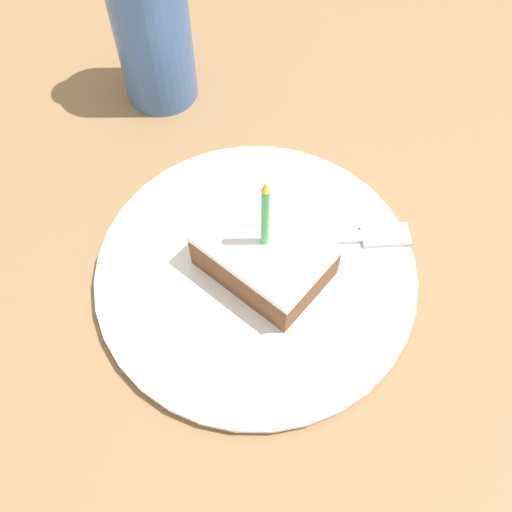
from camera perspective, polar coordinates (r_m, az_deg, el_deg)
name	(u,v)px	position (r m, az deg, el deg)	size (l,w,h in m)	color
ground_plane	(276,282)	(0.58, 1.90, -2.51)	(2.40, 2.40, 0.04)	olive
plate	(256,272)	(0.55, 0.00, -1.54)	(0.29, 0.29, 0.01)	white
cake_slice	(264,255)	(0.52, 0.80, 0.13)	(0.08, 0.11, 0.13)	brown
fork	(328,239)	(0.56, 6.87, 1.65)	(0.14, 0.14, 0.00)	#B2B2B7
bottle	(151,21)	(0.65, -10.00, 21.16)	(0.08, 0.08, 0.23)	#3F66A5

